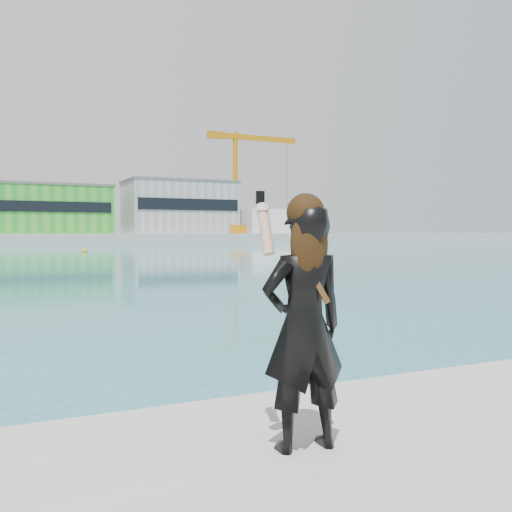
{
  "coord_description": "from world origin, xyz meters",
  "views": [
    {
      "loc": [
        -1.98,
        -3.35,
        2.17
      ],
      "look_at": [
        -0.18,
        0.44,
        2.0
      ],
      "focal_mm": 40.0,
      "sensor_mm": 36.0,
      "label": 1
    }
  ],
  "objects": [
    {
      "name": "woman",
      "position": [
        -0.18,
        -0.26,
        1.63
      ],
      "size": [
        0.58,
        0.4,
        1.64
      ],
      "rotation": [
        0.0,
        0.0,
        3.1
      ],
      "color": "black",
      "rests_on": "near_quay"
    },
    {
      "name": "warehouse_grey_right",
      "position": [
        40.0,
        127.98,
        8.26
      ],
      "size": [
        25.5,
        15.35,
        12.5
      ],
      "color": "gray",
      "rests_on": "far_quay"
    },
    {
      "name": "ancillary_shed",
      "position": [
        62.0,
        126.0,
        5.0
      ],
      "size": [
        12.0,
        10.0,
        6.0
      ],
      "primitive_type": "cube",
      "color": "silver",
      "rests_on": "far_quay"
    },
    {
      "name": "dock_crane",
      "position": [
        53.2,
        122.0,
        15.07
      ],
      "size": [
        23.0,
        4.0,
        24.0
      ],
      "color": "orange",
      "rests_on": "far_quay"
    },
    {
      "name": "flagpole_right",
      "position": [
        22.09,
        121.0,
        6.54
      ],
      "size": [
        1.28,
        0.16,
        8.0
      ],
      "color": "silver",
      "rests_on": "far_quay"
    },
    {
      "name": "buoy_near",
      "position": [
        7.94,
        62.22,
        0.0
      ],
      "size": [
        0.5,
        0.5,
        0.5
      ],
      "primitive_type": "sphere",
      "color": "#D7C30B",
      "rests_on": "ground"
    },
    {
      "name": "warehouse_green",
      "position": [
        8.0,
        127.98,
        7.26
      ],
      "size": [
        30.6,
        16.36,
        10.5
      ],
      "color": "green",
      "rests_on": "far_quay"
    }
  ]
}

